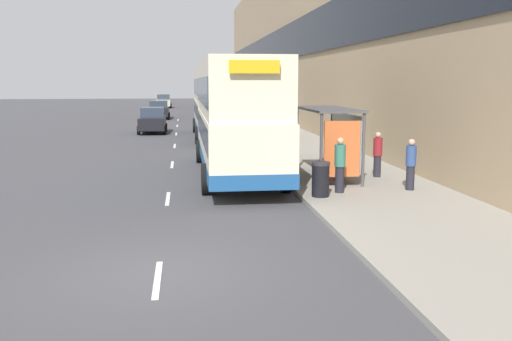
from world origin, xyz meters
TOP-DOWN VIEW (x-y plane):
  - ground_plane at (0.00, 0.00)m, footprint 220.00×220.00m
  - pavement at (6.50, 38.50)m, footprint 5.00×93.00m
  - terrace_facade at (10.49, 38.50)m, footprint 3.10×93.00m
  - lane_mark_0 at (0.00, -0.32)m, footprint 0.12×2.00m
  - lane_mark_1 at (0.00, 6.92)m, footprint 0.12×2.00m
  - lane_mark_2 at (0.00, 14.16)m, footprint 0.12×2.00m
  - lane_mark_3 at (0.00, 21.41)m, footprint 0.12×2.00m
  - lane_mark_4 at (0.00, 28.65)m, footprint 0.12×2.00m
  - lane_mark_5 at (0.00, 35.89)m, footprint 0.12×2.00m
  - lane_mark_6 at (0.00, 43.14)m, footprint 0.12×2.00m
  - bus_shelter at (5.77, 9.06)m, footprint 1.60×4.20m
  - double_decker_bus_near at (2.47, 10.90)m, footprint 2.85×11.24m
  - double_decker_bus_ahead at (2.58, 25.89)m, footprint 2.85×11.29m
  - car_0 at (-1.82, 44.89)m, footprint 2.04×4.51m
  - car_1 at (-2.11, 67.64)m, footprint 2.04×4.13m
  - car_2 at (-1.62, 29.61)m, footprint 1.93×3.96m
  - pedestrian_at_shelter at (6.98, 10.20)m, footprint 0.35×0.35m
  - pedestrian_1 at (7.63, 6.68)m, footprint 0.32×0.32m
  - pedestrian_2 at (7.42, 9.23)m, footprint 0.32×0.32m
  - pedestrian_3 at (5.28, 6.54)m, footprint 0.34×0.34m
  - litter_bin at (4.55, 6.01)m, footprint 0.55×0.55m

SIDE VIEW (x-z plane):
  - ground_plane at x=0.00m, z-range 0.00..0.00m
  - lane_mark_0 at x=0.00m, z-range 0.00..0.01m
  - lane_mark_1 at x=0.00m, z-range 0.00..0.01m
  - lane_mark_2 at x=0.00m, z-range 0.00..0.01m
  - lane_mark_3 at x=0.00m, z-range 0.00..0.01m
  - lane_mark_4 at x=0.00m, z-range 0.00..0.01m
  - lane_mark_5 at x=0.00m, z-range 0.00..0.01m
  - lane_mark_6 at x=0.00m, z-range 0.00..0.01m
  - pavement at x=6.50m, z-range 0.00..0.14m
  - litter_bin at x=4.55m, z-range 0.14..1.19m
  - car_0 at x=-1.82m, z-range -0.01..1.72m
  - car_2 at x=-1.62m, z-range -0.01..1.76m
  - car_1 at x=-2.11m, z-range -0.02..1.79m
  - pedestrian_2 at x=7.42m, z-range 0.16..1.78m
  - pedestrian_1 at x=7.63m, z-range 0.16..1.78m
  - pedestrian_3 at x=5.28m, z-range 0.16..1.87m
  - pedestrian_at_shelter at x=6.98m, z-range 0.16..1.91m
  - bus_shelter at x=5.77m, z-range 0.64..3.12m
  - double_decker_bus_near at x=2.47m, z-range 0.14..4.44m
  - double_decker_bus_ahead at x=2.58m, z-range 0.14..4.44m
  - terrace_facade at x=10.49m, z-range -0.01..14.92m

